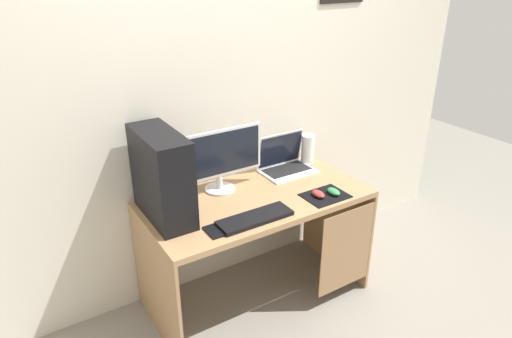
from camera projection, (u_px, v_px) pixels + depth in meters
ground_plane at (256, 295)px, 3.00m from camera, size 8.00×8.00×0.00m
wall_back at (223, 87)px, 2.75m from camera, size 4.00×0.05×2.60m
desk at (259, 219)px, 2.76m from camera, size 1.33×0.67×0.73m
pc_tower at (162, 176)px, 2.40m from camera, size 0.19×0.46×0.48m
monitor at (219, 158)px, 2.69m from camera, size 0.56×0.18×0.38m
laptop at (285, 163)px, 3.01m from camera, size 0.34×0.24×0.25m
speaker at (308, 149)px, 3.11m from camera, size 0.09×0.09×0.20m
keyboard at (255, 218)px, 2.45m from camera, size 0.42×0.14×0.02m
mousepad at (325, 196)px, 2.70m from camera, size 0.26×0.20×0.00m
mouse_left at (318, 194)px, 2.68m from camera, size 0.06×0.10×0.03m
mouse_right at (334, 192)px, 2.71m from camera, size 0.06×0.10×0.03m
cell_phone at (214, 232)px, 2.34m from camera, size 0.07×0.13×0.01m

